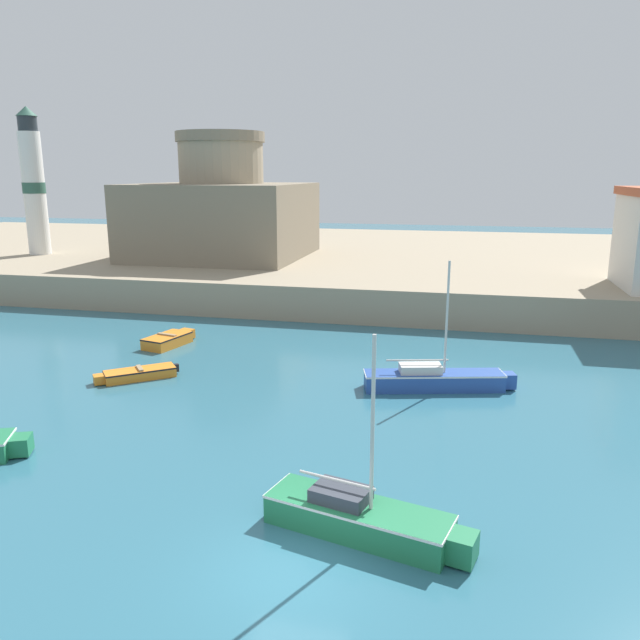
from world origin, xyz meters
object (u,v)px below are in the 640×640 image
Objects in this scene: fortress at (223,213)px; lighthouse at (34,184)px; sailboat_green_1 at (361,517)px; dinghy_orange_3 at (169,340)px; sailboat_blue_0 at (435,379)px; dinghy_orange_4 at (138,373)px.

lighthouse is (-16.00, -2.24, 2.27)m from fortress.
sailboat_green_1 is 20.25m from dinghy_orange_3.
sailboat_blue_0 is at bearing -51.07° from fortress.
sailboat_blue_0 is at bearing 7.06° from dinghy_orange_4.
dinghy_orange_3 is (-13.04, 15.50, -0.16)m from sailboat_green_1.
dinghy_orange_4 is (-13.19, -1.63, -0.22)m from sailboat_blue_0.
fortress is 16.31m from lighthouse.
fortress is at bearing 128.93° from sailboat_blue_0.
sailboat_green_1 is 0.42× the size of fortress.
sailboat_green_1 is 15.54m from dinghy_orange_4.
dinghy_orange_4 is (1.17, -5.47, -0.07)m from dinghy_orange_3.
dinghy_orange_3 is (-14.36, 3.84, -0.14)m from sailboat_blue_0.
sailboat_blue_0 reaches higher than sailboat_green_1.
dinghy_orange_4 is (-11.87, 10.03, -0.23)m from sailboat_green_1.
lighthouse reaches higher than dinghy_orange_4.
fortress is 1.10× the size of lighthouse.
fortress reaches higher than sailboat_blue_0.
sailboat_green_1 is (-1.32, -11.66, 0.02)m from sailboat_blue_0.
sailboat_green_1 is at bearing -96.47° from sailboat_blue_0.
dinghy_orange_3 is 0.26× the size of fortress.
dinghy_orange_3 is 20.54m from fortress.
lighthouse reaches higher than sailboat_green_1.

